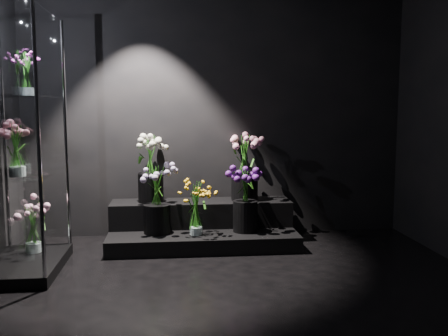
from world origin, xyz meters
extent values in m
plane|color=black|center=(0.00, 0.00, 0.00)|extent=(4.00, 4.00, 0.00)
plane|color=black|center=(0.00, 2.00, 1.40)|extent=(4.00, 0.00, 4.00)
plane|color=black|center=(0.00, -2.00, 1.40)|extent=(4.00, 0.00, 4.00)
cube|color=black|center=(-0.18, 1.54, 0.08)|extent=(1.83, 0.81, 0.15)
cube|color=black|center=(-0.18, 1.75, 0.28)|extent=(1.83, 0.41, 0.25)
cube|color=black|center=(-1.69, 0.91, 0.05)|extent=(0.58, 0.96, 0.10)
cube|color=white|center=(-1.69, 0.91, 0.82)|extent=(0.52, 0.90, 0.01)
cube|color=white|center=(-1.69, 0.91, 1.45)|extent=(0.52, 0.90, 0.01)
cylinder|color=white|center=(-0.25, 1.36, 0.26)|extent=(0.13, 0.13, 0.21)
cylinder|color=black|center=(-0.62, 1.47, 0.29)|extent=(0.26, 0.26, 0.28)
cylinder|color=black|center=(0.24, 1.44, 0.30)|extent=(0.24, 0.24, 0.30)
cylinder|color=black|center=(-0.68, 1.74, 0.55)|extent=(0.25, 0.25, 0.29)
cylinder|color=black|center=(0.27, 1.75, 0.56)|extent=(0.27, 0.27, 0.30)
cylinder|color=white|center=(-1.66, 0.70, 0.94)|extent=(0.13, 0.13, 0.23)
cylinder|color=white|center=(-1.66, 1.08, 1.55)|extent=(0.13, 0.13, 0.20)
cylinder|color=white|center=(-1.68, 1.12, 0.22)|extent=(0.15, 0.15, 0.24)
camera|label=1|loc=(-0.45, -3.27, 1.37)|focal=40.00mm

